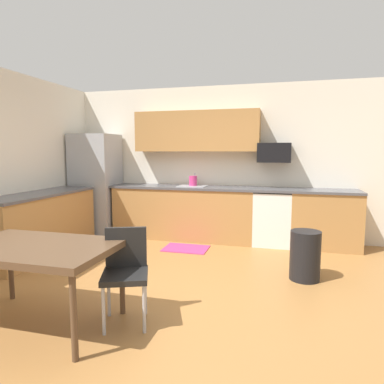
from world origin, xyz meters
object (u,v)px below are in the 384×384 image
refrigerator (96,185)px  dining_table (35,252)px  oven_range (272,217)px  microwave (274,153)px  trash_bin (305,255)px  chair_near_table (126,267)px  kettle (193,182)px

refrigerator → dining_table: size_ratio=1.33×
oven_range → dining_table: size_ratio=0.65×
microwave → trash_bin: 2.10m
microwave → oven_range: bearing=-90.0°
refrigerator → chair_near_table: refrigerator is taller
oven_range → microwave: size_ratio=1.69×
refrigerator → oven_range: size_ratio=2.05×
dining_table → kettle: (0.56, 3.35, 0.34)m
refrigerator → trash_bin: (3.66, -1.46, -0.63)m
dining_table → kettle: 3.42m
chair_near_table → kettle: 3.12m
microwave → chair_near_table: microwave is taller
refrigerator → microwave: refrigerator is taller
trash_bin → refrigerator: bearing=158.2°
microwave → dining_table: bearing=-119.7°
oven_range → chair_near_table: 3.26m
microwave → kettle: microwave is taller
refrigerator → chair_near_table: (2.01, -2.94, -0.43)m
dining_table → trash_bin: size_ratio=2.33×
microwave → chair_near_table: (-1.21, -3.12, -1.02)m
refrigerator → oven_range: refrigerator is taller
oven_range → chair_near_table: oven_range is taller
oven_range → dining_table: bearing=-120.5°
dining_table → chair_near_table: bearing=20.7°
refrigerator → dining_table: (1.28, -3.22, -0.26)m
dining_table → kettle: kettle is taller
oven_range → trash_bin: oven_range is taller
refrigerator → kettle: 1.85m
kettle → chair_near_table: bearing=-86.8°
chair_near_table → oven_range: bearing=68.2°
chair_near_table → kettle: bearing=93.2°
microwave → dining_table: (-1.94, -3.40, -0.85)m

